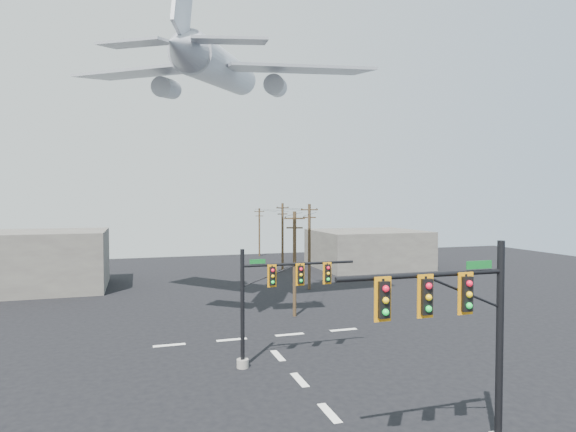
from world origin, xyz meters
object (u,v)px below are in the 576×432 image
object	(u,v)px
signal_mast_far	(272,299)
utility_pole_a	(295,262)
utility_pole_b	(309,245)
utility_pole_c	(283,236)
airliner	(221,70)
utility_pole_d	(259,231)
signal_mast_near	(464,338)

from	to	relation	value
signal_mast_far	utility_pole_a	distance (m)	11.28
signal_mast_far	utility_pole_b	size ratio (longest dim) A/B	0.79
utility_pole_a	utility_pole_c	world-z (taller)	utility_pole_c
airliner	signal_mast_far	bearing A→B (deg)	-155.37
utility_pole_b	utility_pole_c	world-z (taller)	utility_pole_b
utility_pole_a	airliner	bearing A→B (deg)	166.29
airliner	utility_pole_c	bearing A→B (deg)	-6.95
utility_pole_b	utility_pole_d	xyz separation A→B (m)	(2.05, 29.41, -0.50)
utility_pole_a	utility_pole_c	bearing A→B (deg)	93.36
signal_mast_far	utility_pole_b	distance (m)	22.76
signal_mast_near	utility_pole_a	distance (m)	21.66
utility_pole_c	utility_pole_a	bearing A→B (deg)	-116.60
signal_mast_near	signal_mast_far	world-z (taller)	signal_mast_near
utility_pole_a	utility_pole_b	distance (m)	11.48
utility_pole_b	airliner	bearing A→B (deg)	-139.07
utility_pole_b	airliner	distance (m)	19.56
utility_pole_d	utility_pole_a	bearing A→B (deg)	-96.47
signal_mast_near	airliner	distance (m)	29.51
utility_pole_b	utility_pole_c	distance (m)	12.79
utility_pole_a	utility_pole_c	size ratio (longest dim) A/B	0.95
utility_pole_c	utility_pole_d	distance (m)	16.70
signal_mast_far	airliner	xyz separation A→B (m)	(-0.54, 13.44, 15.96)
utility_pole_b	airliner	xyz separation A→B (m)	(-10.20, -7.14, 15.09)
signal_mast_far	utility_pole_a	world-z (taller)	utility_pole_a
signal_mast_far	utility_pole_d	bearing A→B (deg)	76.82
airliner	utility_pole_d	bearing A→B (deg)	3.82
utility_pole_b	signal_mast_near	bearing A→B (deg)	-94.38
utility_pole_a	airliner	xyz separation A→B (m)	(-5.21, 3.20, 15.34)
signal_mast_far	utility_pole_a	bearing A→B (deg)	65.49
signal_mast_near	airliner	bearing A→B (deg)	100.01
signal_mast_near	utility_pole_c	distance (m)	45.24
utility_pole_d	utility_pole_c	bearing A→B (deg)	-90.15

